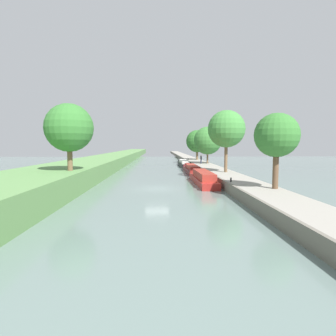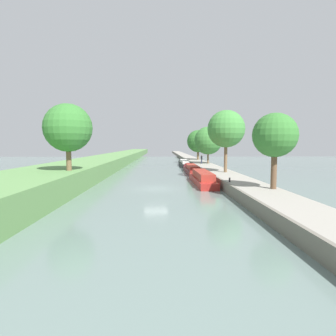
% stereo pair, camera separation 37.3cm
% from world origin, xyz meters
% --- Properties ---
extents(ground_plane, '(160.00, 160.00, 0.00)m').
position_xyz_m(ground_plane, '(0.00, 0.00, 0.00)').
color(ground_plane, slate).
extents(left_grassy_bank, '(8.28, 260.00, 2.14)m').
position_xyz_m(left_grassy_bank, '(-11.21, 0.00, 1.07)').
color(left_grassy_bank, '#5B894C').
rests_on(left_grassy_bank, ground_plane).
extents(right_towpath, '(3.71, 260.00, 0.97)m').
position_xyz_m(right_towpath, '(8.93, 0.00, 0.48)').
color(right_towpath, gray).
rests_on(right_towpath, ground_plane).
extents(stone_quay, '(0.25, 260.00, 1.02)m').
position_xyz_m(stone_quay, '(6.95, 0.00, 0.51)').
color(stone_quay, '#6B665B').
rests_on(stone_quay, ground_plane).
extents(narrowboat_red, '(1.92, 12.54, 2.09)m').
position_xyz_m(narrowboat_red, '(5.52, 4.35, 0.63)').
color(narrowboat_red, maroon).
rests_on(narrowboat_red, ground_plane).
extents(narrowboat_maroon, '(1.82, 12.98, 1.85)m').
position_xyz_m(narrowboat_maroon, '(5.67, 17.31, 0.56)').
color(narrowboat_maroon, maroon).
rests_on(narrowboat_maroon, ground_plane).
extents(narrowboat_black, '(1.86, 13.68, 1.84)m').
position_xyz_m(narrowboat_black, '(5.68, 32.16, 0.56)').
color(narrowboat_black, black).
rests_on(narrowboat_black, ground_plane).
extents(tree_rightbank_near, '(3.70, 3.70, 6.37)m').
position_xyz_m(tree_rightbank_near, '(10.05, -6.51, 5.44)').
color(tree_rightbank_near, brown).
rests_on(tree_rightbank_near, right_towpath).
extents(tree_rightbank_midnear, '(5.00, 5.00, 8.34)m').
position_xyz_m(tree_rightbank_midnear, '(9.29, 7.96, 6.78)').
color(tree_rightbank_midnear, brown).
rests_on(tree_rightbank_midnear, right_towpath).
extents(tree_rightbank_midfar, '(5.49, 5.49, 7.26)m').
position_xyz_m(tree_rightbank_midfar, '(9.83, 25.50, 5.48)').
color(tree_rightbank_midfar, brown).
rests_on(tree_rightbank_midfar, right_towpath).
extents(tree_rightbank_far, '(5.49, 5.49, 7.32)m').
position_xyz_m(tree_rightbank_far, '(9.72, 39.74, 5.52)').
color(tree_rightbank_far, brown).
rests_on(tree_rightbank_far, right_towpath).
extents(tree_leftbank_downstream, '(4.70, 4.70, 6.55)m').
position_xyz_m(tree_leftbank_downstream, '(-8.54, -1.90, 6.31)').
color(tree_leftbank_downstream, brown).
rests_on(tree_leftbank_downstream, left_grassy_bank).
extents(person_walking, '(0.34, 0.34, 1.66)m').
position_xyz_m(person_walking, '(8.52, 25.18, 1.84)').
color(person_walking, '#282D42').
rests_on(person_walking, right_towpath).
extents(mooring_bollard_near, '(0.16, 0.16, 0.45)m').
position_xyz_m(mooring_bollard_near, '(7.38, -2.23, 1.19)').
color(mooring_bollard_near, black).
rests_on(mooring_bollard_near, right_towpath).
extents(mooring_bollard_far, '(0.16, 0.16, 0.45)m').
position_xyz_m(mooring_bollard_far, '(7.38, 38.19, 1.19)').
color(mooring_bollard_far, black).
rests_on(mooring_bollard_far, right_towpath).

